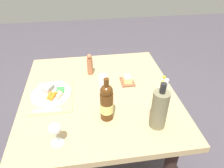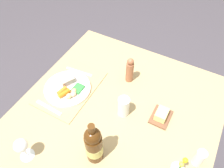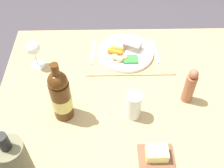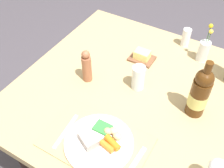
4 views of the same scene
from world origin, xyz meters
The scene contains 11 objects.
dining_table centered at (0.00, 0.00, 0.65)m, with size 1.14×1.08×0.76m.
placemat centered at (-0.03, -0.33, 0.76)m, with size 0.43×0.28×0.01m, color tan.
dinner_plate centered at (-0.01, -0.33, 0.78)m, with size 0.28×0.28×0.05m.
fork centered at (-0.16, -0.36, 0.77)m, with size 0.01×0.18×0.01m, color silver.
knife centered at (0.15, -0.35, 0.77)m, with size 0.02×0.18×0.01m, color silver.
water_tumbler centered at (-0.02, 0.03, 0.82)m, with size 0.06×0.06×0.13m.
pepper_mill centered at (-0.26, -0.05, 0.85)m, with size 0.05×0.05×0.18m.
wine_bottle centered at (0.26, 0.02, 0.88)m, with size 0.08×0.08×0.29m.
salt_shaker centered at (0.06, 0.46, 0.81)m, with size 0.05×0.05×0.11m, color white.
flower_vase centered at (0.18, 0.39, 0.83)m, with size 0.06×0.06×0.22m.
butter_dish centered at (-0.09, 0.23, 0.78)m, with size 0.13×0.10×0.06m.
Camera 4 is at (0.33, -0.82, 1.72)m, focal length 43.55 mm.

